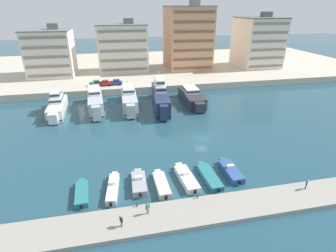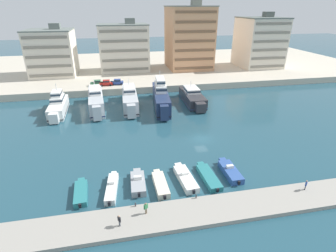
# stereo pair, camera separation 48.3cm
# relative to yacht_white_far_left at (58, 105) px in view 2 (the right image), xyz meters

# --- Properties ---
(ground_plane) EXTENTS (400.00, 400.00, 0.00)m
(ground_plane) POSITION_rel_yacht_white_far_left_xyz_m (32.30, -21.58, -1.98)
(ground_plane) COLOR #234C5B
(quay_promenade) EXTENTS (180.00, 70.00, 2.13)m
(quay_promenade) POSITION_rel_yacht_white_far_left_xyz_m (32.30, 46.80, -0.92)
(quay_promenade) COLOR beige
(quay_promenade) RESTS_ON ground
(pier_dock) EXTENTS (120.00, 5.36, 0.64)m
(pier_dock) POSITION_rel_yacht_white_far_left_xyz_m (32.30, -42.74, -1.66)
(pier_dock) COLOR #9E998E
(pier_dock) RESTS_ON ground
(yacht_white_far_left) EXTENTS (4.26, 16.16, 7.38)m
(yacht_white_far_left) POSITION_rel_yacht_white_far_left_xyz_m (0.00, 0.00, 0.00)
(yacht_white_far_left) COLOR white
(yacht_white_far_left) RESTS_ON ground
(yacht_silver_left) EXTENTS (4.91, 19.13, 7.32)m
(yacht_silver_left) POSITION_rel_yacht_white_far_left_xyz_m (9.66, 0.97, 0.35)
(yacht_silver_left) COLOR silver
(yacht_silver_left) RESTS_ON ground
(yacht_silver_mid_left) EXTENTS (4.26, 19.50, 7.19)m
(yacht_silver_mid_left) POSITION_rel_yacht_white_far_left_xyz_m (18.70, 1.09, 0.28)
(yacht_silver_mid_left) COLOR silver
(yacht_silver_mid_left) RESTS_ON ground
(yacht_navy_center_left) EXTENTS (5.48, 22.25, 9.46)m
(yacht_navy_center_left) POSITION_rel_yacht_white_far_left_xyz_m (27.17, -0.56, 0.88)
(yacht_navy_center_left) COLOR navy
(yacht_navy_center_left) RESTS_ON ground
(yacht_charcoal_center) EXTENTS (5.12, 17.52, 5.98)m
(yacht_charcoal_center) POSITION_rel_yacht_white_far_left_xyz_m (36.61, 0.61, -0.28)
(yacht_charcoal_center) COLOR #333338
(yacht_charcoal_center) RESTS_ON ground
(motorboat_teal_far_left) EXTENTS (2.19, 6.57, 0.91)m
(motorboat_teal_far_left) POSITION_rel_yacht_white_far_left_xyz_m (9.05, -35.64, -1.53)
(motorboat_teal_far_left) COLOR teal
(motorboat_teal_far_left) RESTS_ON ground
(motorboat_white_left) EXTENTS (2.18, 7.66, 1.46)m
(motorboat_white_left) POSITION_rel_yacht_white_far_left_xyz_m (13.58, -35.43, -1.47)
(motorboat_white_left) COLOR white
(motorboat_white_left) RESTS_ON ground
(motorboat_grey_mid_left) EXTENTS (2.38, 6.65, 1.66)m
(motorboat_grey_mid_left) POSITION_rel_yacht_white_far_left_xyz_m (17.58, -34.98, -1.41)
(motorboat_grey_mid_left) COLOR #9EA3A8
(motorboat_grey_mid_left) RESTS_ON ground
(motorboat_cream_center_left) EXTENTS (1.97, 7.01, 1.03)m
(motorboat_cream_center_left) POSITION_rel_yacht_white_far_left_xyz_m (20.95, -36.02, -1.47)
(motorboat_cream_center_left) COLOR beige
(motorboat_cream_center_left) RESTS_ON ground
(motorboat_white_center) EXTENTS (2.69, 7.97, 1.43)m
(motorboat_white_center) POSITION_rel_yacht_white_far_left_xyz_m (25.14, -35.20, -1.47)
(motorboat_white_center) COLOR white
(motorboat_white_center) RESTS_ON ground
(motorboat_teal_center_right) EXTENTS (2.33, 7.94, 0.88)m
(motorboat_teal_center_right) POSITION_rel_yacht_white_far_left_xyz_m (28.94, -35.45, -1.56)
(motorboat_teal_center_right) COLOR teal
(motorboat_teal_center_right) RESTS_ON ground
(motorboat_blue_mid_right) EXTENTS (2.18, 7.21, 1.57)m
(motorboat_blue_mid_right) POSITION_rel_yacht_white_far_left_xyz_m (32.92, -34.86, -1.43)
(motorboat_blue_mid_right) COLOR #33569E
(motorboat_blue_mid_right) RESTS_ON ground
(car_green_far_left) EXTENTS (4.11, 1.94, 1.80)m
(car_green_far_left) POSITION_rel_yacht_white_far_left_xyz_m (9.27, 16.60, 1.13)
(car_green_far_left) COLOR #2D6642
(car_green_far_left) RESTS_ON quay_promenade
(car_red_left) EXTENTS (4.12, 1.97, 1.80)m
(car_red_left) POSITION_rel_yacht_white_far_left_xyz_m (12.14, 16.10, 1.13)
(car_red_left) COLOR red
(car_red_left) RESTS_ON quay_promenade
(car_blue_mid_left) EXTENTS (4.18, 2.09, 1.80)m
(car_blue_mid_left) POSITION_rel_yacht_white_far_left_xyz_m (15.63, 16.50, 1.13)
(car_blue_mid_left) COLOR #28428E
(car_blue_mid_left) RESTS_ON quay_promenade
(apartment_block_far_left) EXTENTS (15.73, 15.91, 18.05)m
(apartment_block_far_left) POSITION_rel_yacht_white_far_left_xyz_m (-6.52, 35.04, 8.24)
(apartment_block_far_left) COLOR silver
(apartment_block_far_left) RESTS_ON quay_promenade
(apartment_block_left) EXTENTS (18.78, 12.52, 19.40)m
(apartment_block_left) POSITION_rel_yacht_white_far_left_xyz_m (19.36, 37.46, 8.91)
(apartment_block_left) COLOR silver
(apartment_block_left) RESTS_ON quay_promenade
(apartment_block_mid_left) EXTENTS (16.94, 18.33, 25.60)m
(apartment_block_mid_left) POSITION_rel_yacht_white_far_left_xyz_m (45.26, 37.64, 12.00)
(apartment_block_mid_left) COLOR tan
(apartment_block_mid_left) RESTS_ON quay_promenade
(apartment_block_center_left) EXTENTS (16.13, 17.96, 21.42)m
(apartment_block_center_left) POSITION_rel_yacht_white_far_left_xyz_m (74.83, 35.06, 9.91)
(apartment_block_center_left) COLOR silver
(apartment_block_center_left) RESTS_ON quay_promenade
(pedestrian_near_edge) EXTENTS (0.61, 0.44, 1.76)m
(pedestrian_near_edge) POSITION_rel_yacht_white_far_left_xyz_m (18.03, -41.96, -0.30)
(pedestrian_near_edge) COLOR #7A6B56
(pedestrian_near_edge) RESTS_ON pier_dock
(pedestrian_mid_deck) EXTENTS (0.50, 0.46, 1.65)m
(pedestrian_mid_deck) POSITION_rel_yacht_white_far_left_xyz_m (41.89, -41.64, -0.37)
(pedestrian_mid_deck) COLOR #282D3D
(pedestrian_mid_deck) RESTS_ON pier_dock
(pedestrian_far_side) EXTENTS (0.41, 0.58, 1.65)m
(pedestrian_far_side) POSITION_rel_yacht_white_far_left_xyz_m (14.54, -43.44, -0.36)
(pedestrian_far_side) COLOR #4C515B
(pedestrian_far_side) RESTS_ON pier_dock
(bollard_west) EXTENTS (0.20, 0.20, 0.61)m
(bollard_west) POSITION_rel_yacht_white_far_left_xyz_m (16.76, -40.31, -1.02)
(bollard_west) COLOR #2D2D33
(bollard_west) RESTS_ON pier_dock
(bollard_west_mid) EXTENTS (0.20, 0.20, 0.61)m
(bollard_west_mid) POSITION_rel_yacht_white_far_left_xyz_m (25.39, -40.31, -1.02)
(bollard_west_mid) COLOR #2D2D33
(bollard_west_mid) RESTS_ON pier_dock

